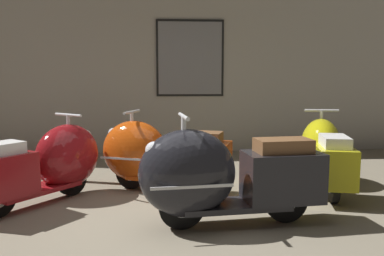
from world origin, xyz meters
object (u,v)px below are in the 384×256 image
scooter_3 (324,153)px  scooter_0 (49,163)px  scooter_2 (217,176)px  scooter_1 (154,155)px

scooter_3 → scooter_0: bearing=108.1°
scooter_2 → scooter_1: bearing=-69.8°
scooter_1 → scooter_3: (2.18, -0.02, -0.00)m
scooter_2 → scooter_0: bearing=-32.2°
scooter_1 → scooter_3: bearing=-160.2°
scooter_0 → scooter_2: (1.81, -0.90, 0.04)m
scooter_0 → scooter_3: (3.37, 0.35, -0.00)m
scooter_0 → scooter_1: (1.19, 0.37, 0.00)m
scooter_1 → scooter_2: (0.62, -1.27, 0.04)m
scooter_2 → scooter_3: scooter_2 is taller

